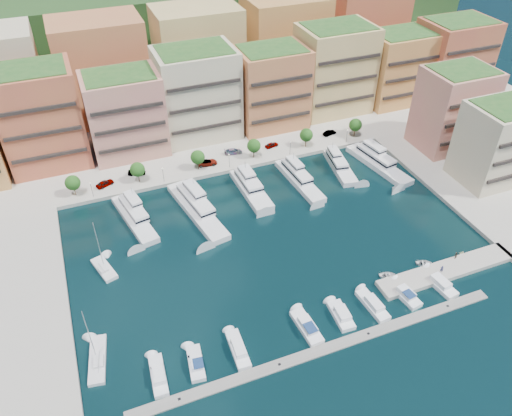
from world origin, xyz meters
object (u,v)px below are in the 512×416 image
object	(u,v)px
yacht_5	(339,165)
car_1	(137,172)
cruiser_7	(405,295)
person_0	(442,269)
yacht_1	(134,216)
cruiser_2	(238,349)
yacht_4	(298,178)
cruiser_0	(158,376)
lamppost_4	(347,134)
yacht_3	(250,187)
lamppost_1	(163,172)
car_4	(272,145)
yacht_2	(196,207)
cruiser_1	(196,363)
cruiser_4	(307,327)
car_2	(207,162)
person_1	(456,255)
tender_2	(424,263)
cruiser_6	(373,305)
sailboat_0	(98,360)
sailboat_2	(104,269)
tree_2	(198,157)
lamppost_0	(91,187)
tree_0	(73,183)
cruiser_5	(341,316)
tender_3	(462,253)
tree_1	(137,170)
lamppost_3	(290,146)
tree_4	(306,135)
cruiser_8	(439,284)
car_5	(329,133)
tree_3	(254,146)
yacht_6	(377,161)

from	to	relation	value
yacht_5	car_1	xyz separation A→B (m)	(-52.15, 15.73, 0.53)
cruiser_7	person_0	xyz separation A→B (m)	(10.39, 2.30, 1.30)
yacht_1	cruiser_2	size ratio (longest dim) A/B	2.43
yacht_4	cruiser_0	bearing A→B (deg)	-136.99
lamppost_4	yacht_3	xyz separation A→B (m)	(-34.13, -10.68, -2.62)
lamppost_1	lamppost_4	size ratio (longest dim) A/B	1.00
car_4	person_0	bearing A→B (deg)	-179.89
yacht_3	yacht_2	bearing A→B (deg)	-168.55
cruiser_1	cruiser_4	distance (m)	21.53
car_2	cruiser_7	bearing A→B (deg)	-151.44
person_1	tender_2	bearing A→B (deg)	-28.80
yacht_1	cruiser_6	world-z (taller)	yacht_1
sailboat_0	sailboat_2	world-z (taller)	same
tender_2	lamppost_1	bearing A→B (deg)	62.49
tree_2	cruiser_7	world-z (taller)	tree_2
lamppost_0	yacht_3	xyz separation A→B (m)	(37.87, -10.68, -2.62)
tree_0	cruiser_5	bearing A→B (deg)	-53.29
cruiser_1	lamppost_0	bearing A→B (deg)	100.58
cruiser_7	cruiser_1	bearing A→B (deg)	180.00
lamppost_0	sailboat_0	bearing A→B (deg)	-96.44
tree_0	tree_2	world-z (taller)	same
tender_3	cruiser_1	bearing A→B (deg)	71.52
yacht_2	tree_1	bearing A→B (deg)	123.44
cruiser_0	cruiser_6	bearing A→B (deg)	-0.00
yacht_1	yacht_2	bearing A→B (deg)	-8.52
tree_2	tree_0	bearing A→B (deg)	180.00
person_1	car_2	bearing A→B (deg)	-68.83
person_1	sailboat_2	bearing A→B (deg)	-33.64
lamppost_3	lamppost_4	distance (m)	18.00
tree_4	lamppost_0	size ratio (longest dim) A/B	1.35
yacht_5	tree_0	bearing A→B (deg)	169.81
lamppost_3	cruiser_7	distance (m)	55.89
lamppost_1	cruiser_8	bearing A→B (deg)	-51.72
lamppost_3	cruiser_2	bearing A→B (deg)	-122.63
tender_3	person_0	size ratio (longest dim) A/B	0.95
yacht_3	car_4	size ratio (longest dim) A/B	4.61
cruiser_8	yacht_1	bearing A→B (deg)	140.74
car_1	car_5	xyz separation A→B (m)	(57.51, -0.13, -0.04)
cruiser_7	person_0	distance (m)	10.72
tree_3	lamppost_1	world-z (taller)	tree_3
lamppost_1	lamppost_3	size ratio (longest dim) A/B	1.00
lamppost_1	cruiser_2	size ratio (longest dim) A/B	0.49
lamppost_1	yacht_6	size ratio (longest dim) A/B	0.18
cruiser_4	cruiser_5	distance (m)	7.35
yacht_2	car_2	size ratio (longest dim) A/B	4.71
cruiser_4	tender_3	distance (m)	40.96
lamppost_1	sailboat_2	world-z (taller)	sailboat_2
tree_3	yacht_5	xyz separation A→B (m)	(20.17, -12.25, -3.53)
cruiser_4	cruiser_0	bearing A→B (deg)	179.95
yacht_1	yacht_3	size ratio (longest dim) A/B	1.11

